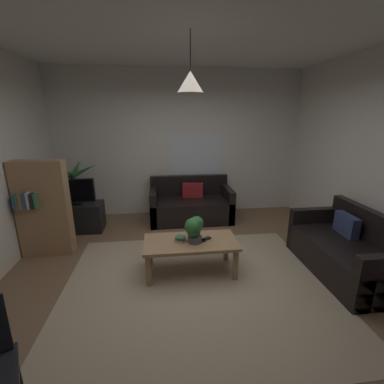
{
  "coord_description": "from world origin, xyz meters",
  "views": [
    {
      "loc": [
        -0.39,
        -2.92,
        2.0
      ],
      "look_at": [
        0.0,
        0.3,
        1.05
      ],
      "focal_mm": 24.89,
      "sensor_mm": 36.0,
      "label": 1
    }
  ],
  "objects": [
    {
      "name": "rug",
      "position": [
        0.0,
        -0.2,
        0.0
      ],
      "size": [
        3.17,
        2.67,
        0.01
      ],
      "primitive_type": "cube",
      "color": "tan",
      "rests_on": "ground"
    },
    {
      "name": "potted_plant_on_table",
      "position": [
        0.0,
        0.11,
        0.64
      ],
      "size": [
        0.24,
        0.22,
        0.34
      ],
      "color": "#4C4C51",
      "rests_on": "coffee_table"
    },
    {
      "name": "couch_under_window",
      "position": [
        0.18,
        1.96,
        0.28
      ],
      "size": [
        1.56,
        0.8,
        0.82
      ],
      "color": "black",
      "rests_on": "ground"
    },
    {
      "name": "tv",
      "position": [
        -1.89,
        1.65,
        0.73
      ],
      "size": [
        0.72,
        0.16,
        0.45
      ],
      "color": "black",
      "rests_on": "tv_stand"
    },
    {
      "name": "wall_back",
      "position": [
        0.0,
        2.45,
        1.42
      ],
      "size": [
        4.99,
        0.06,
        2.85
      ],
      "primitive_type": "cube",
      "color": "silver",
      "rests_on": "ground"
    },
    {
      "name": "window_pane",
      "position": [
        0.36,
        2.42,
        1.15
      ],
      "size": [
        1.05,
        0.01,
        0.92
      ],
      "primitive_type": "cube",
      "color": "white"
    },
    {
      "name": "potted_palm_corner",
      "position": [
        -2.02,
        2.1,
        0.52
      ],
      "size": [
        0.88,
        0.81,
        1.22
      ],
      "color": "#4C4C51",
      "rests_on": "ground"
    },
    {
      "name": "floor",
      "position": [
        0.0,
        0.0,
        -0.01
      ],
      "size": [
        4.87,
        4.85,
        0.02
      ],
      "primitive_type": "cube",
      "color": "brown",
      "rests_on": "ground"
    },
    {
      "name": "book_on_table_1",
      "position": [
        -0.16,
        0.16,
        0.48
      ],
      "size": [
        0.14,
        0.12,
        0.02
      ],
      "primitive_type": "cube",
      "rotation": [
        0.0,
        0.0,
        0.24
      ],
      "color": "#99663F",
      "rests_on": "coffee_table"
    },
    {
      "name": "ceiling",
      "position": [
        0.0,
        0.0,
        2.86
      ],
      "size": [
        4.87,
        4.85,
        0.02
      ],
      "primitive_type": "cube",
      "color": "white"
    },
    {
      "name": "remote_on_table_0",
      "position": [
        0.15,
        0.14,
        0.46
      ],
      "size": [
        0.16,
        0.13,
        0.02
      ],
      "primitive_type": "cube",
      "rotation": [
        0.0,
        0.0,
        5.28
      ],
      "color": "black",
      "rests_on": "coffee_table"
    },
    {
      "name": "book_on_table_0",
      "position": [
        -0.18,
        0.15,
        0.46
      ],
      "size": [
        0.13,
        0.11,
        0.02
      ],
      "primitive_type": "cube",
      "rotation": [
        0.0,
        0.0,
        -0.16
      ],
      "color": "beige",
      "rests_on": "coffee_table"
    },
    {
      "name": "tv_stand",
      "position": [
        -1.89,
        1.67,
        0.25
      ],
      "size": [
        0.9,
        0.44,
        0.5
      ],
      "primitive_type": "cube",
      "color": "black",
      "rests_on": "ground"
    },
    {
      "name": "remote_on_table_1",
      "position": [
        0.08,
        0.14,
        0.46
      ],
      "size": [
        0.16,
        0.13,
        0.02
      ],
      "primitive_type": "cube",
      "rotation": [
        0.0,
        0.0,
        0.94
      ],
      "color": "black",
      "rests_on": "coffee_table"
    },
    {
      "name": "pendant_lamp",
      "position": [
        -0.04,
        0.14,
        2.34
      ],
      "size": [
        0.29,
        0.29,
        0.62
      ],
      "color": "black"
    },
    {
      "name": "book_on_table_2",
      "position": [
        -0.17,
        0.15,
        0.5
      ],
      "size": [
        0.14,
        0.14,
        0.02
      ],
      "primitive_type": "cube",
      "rotation": [
        0.0,
        0.0,
        -0.27
      ],
      "color": "#387247",
      "rests_on": "coffee_table"
    },
    {
      "name": "couch_right_side",
      "position": [
        1.97,
        -0.1,
        0.28
      ],
      "size": [
        0.8,
        1.5,
        0.82
      ],
      "rotation": [
        0.0,
        0.0,
        -1.57
      ],
      "color": "black",
      "rests_on": "ground"
    },
    {
      "name": "bookshelf_corner",
      "position": [
        -2.07,
        0.88,
        0.71
      ],
      "size": [
        0.7,
        0.31,
        1.4
      ],
      "color": "#A87F56",
      "rests_on": "ground"
    },
    {
      "name": "coffee_table",
      "position": [
        -0.04,
        0.14,
        0.38
      ],
      "size": [
        1.19,
        0.59,
        0.45
      ],
      "color": "#A87F56",
      "rests_on": "ground"
    }
  ]
}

